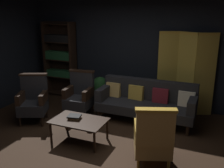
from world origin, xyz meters
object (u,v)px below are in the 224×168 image
(bookshelf, at_px, (60,58))
(potted_plant, at_px, (100,89))
(book_tan_leather, at_px, (74,118))
(coffee_table, at_px, (79,122))
(book_black_cloth, at_px, (74,116))
(velvet_couch, at_px, (147,100))
(armchair_gilt_accent, at_px, (153,138))
(armchair_wing_left, at_px, (33,100))
(armchair_wing_right, at_px, (80,95))
(folding_screen, at_px, (186,72))

(bookshelf, relative_size, potted_plant, 2.72)
(book_tan_leather, bearing_deg, coffee_table, -13.07)
(book_black_cloth, bearing_deg, book_tan_leather, 0.00)
(bookshelf, xyz_separation_m, velvet_couch, (2.70, -0.74, -0.62))
(armchair_gilt_accent, relative_size, armchair_wing_left, 1.00)
(armchair_wing_right, bearing_deg, coffee_table, -60.81)
(coffee_table, relative_size, book_tan_leather, 4.92)
(coffee_table, distance_m, book_black_cloth, 0.15)
(bookshelf, distance_m, armchair_gilt_accent, 4.10)
(armchair_wing_left, bearing_deg, armchair_wing_right, 41.25)
(velvet_couch, relative_size, armchair_wing_right, 2.04)
(book_black_cloth, bearing_deg, armchair_gilt_accent, -10.23)
(bookshelf, relative_size, coffee_table, 2.05)
(book_tan_leather, bearing_deg, armchair_wing_left, 163.66)
(armchair_wing_left, bearing_deg, bookshelf, 104.21)
(armchair_wing_right, xyz_separation_m, book_tan_leather, (0.48, -1.04, -0.05))
(folding_screen, distance_m, book_tan_leather, 2.80)
(folding_screen, distance_m, velvet_couch, 1.16)
(coffee_table, relative_size, armchair_wing_right, 0.96)
(velvet_couch, relative_size, armchair_gilt_accent, 2.04)
(bookshelf, xyz_separation_m, potted_plant, (1.39, -0.36, -0.64))
(bookshelf, distance_m, armchair_wing_left, 1.90)
(potted_plant, xyz_separation_m, book_black_cloth, (0.31, -1.76, 0.04))
(bookshelf, relative_size, armchair_wing_left, 1.97)
(coffee_table, height_order, book_tan_leather, book_tan_leather)
(book_tan_leather, bearing_deg, folding_screen, 51.95)
(armchair_wing_right, bearing_deg, folding_screen, 27.31)
(potted_plant, relative_size, book_tan_leather, 3.71)
(armchair_wing_left, height_order, book_black_cloth, armchair_wing_left)
(armchair_wing_right, distance_m, book_black_cloth, 1.14)
(armchair_wing_right, bearing_deg, armchair_wing_left, -138.75)
(folding_screen, bearing_deg, armchair_wing_right, -152.69)
(armchair_wing_right, height_order, book_black_cloth, armchair_wing_right)
(folding_screen, relative_size, armchair_wing_left, 1.83)
(armchair_gilt_accent, height_order, book_tan_leather, armchair_gilt_accent)
(armchair_gilt_accent, bearing_deg, book_black_cloth, 169.77)
(velvet_couch, relative_size, coffee_table, 2.12)
(velvet_couch, height_order, armchair_gilt_accent, armchair_gilt_accent)
(coffee_table, distance_m, armchair_gilt_accent, 1.49)
(armchair_gilt_accent, bearing_deg, velvet_couch, 108.92)
(armchair_gilt_accent, distance_m, armchair_wing_left, 2.90)
(potted_plant, bearing_deg, velvet_couch, -16.06)
(velvet_couch, bearing_deg, armchair_wing_right, -166.91)
(velvet_couch, height_order, book_black_cloth, velvet_couch)
(folding_screen, xyz_separation_m, armchair_wing_right, (-2.17, -1.12, -0.50))
(potted_plant, relative_size, book_black_cloth, 3.19)
(bookshelf, height_order, armchair_gilt_accent, bookshelf)
(armchair_wing_left, xyz_separation_m, book_tan_leather, (1.25, -0.37, -0.05))
(armchair_wing_left, bearing_deg, folding_screen, 31.40)
(armchair_wing_left, xyz_separation_m, potted_plant, (0.94, 1.40, -0.06))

